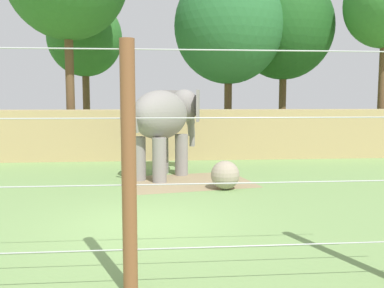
{
  "coord_description": "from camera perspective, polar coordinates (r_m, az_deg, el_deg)",
  "views": [
    {
      "loc": [
        0.23,
        -9.57,
        2.88
      ],
      "look_at": [
        1.43,
        4.27,
        1.4
      ],
      "focal_mm": 39.67,
      "sensor_mm": 36.0,
      "label": 1
    }
  ],
  "objects": [
    {
      "name": "cable_fence",
      "position": [
        6.19,
        -7.53,
        -3.38
      ],
      "size": [
        9.14,
        0.22,
        3.73
      ],
      "color": "brown",
      "rests_on": "ground"
    },
    {
      "name": "tree_behind_wall",
      "position": [
        27.35,
        12.27,
        14.99
      ],
      "size": [
        5.97,
        5.97,
        10.33
      ],
      "color": "brown",
      "rests_on": "ground"
    },
    {
      "name": "tree_left_of_centre",
      "position": [
        25.18,
        4.96,
        15.46
      ],
      "size": [
        6.22,
        6.22,
        10.27
      ],
      "color": "brown",
      "rests_on": "ground"
    },
    {
      "name": "enrichment_ball",
      "position": [
        13.6,
        4.48,
        -4.18
      ],
      "size": [
        0.92,
        0.92,
        0.92
      ],
      "primitive_type": "sphere",
      "color": "gray",
      "rests_on": "ground"
    },
    {
      "name": "dirt_patch",
      "position": [
        14.84,
        -0.27,
        -5.09
      ],
      "size": [
        4.64,
        3.82,
        0.01
      ],
      "primitive_type": "cube",
      "rotation": [
        0.0,
        0.0,
        0.19
      ],
      "color": "#937F5B",
      "rests_on": "ground"
    },
    {
      "name": "tree_right_of_centre",
      "position": [
        27.97,
        -14.22,
        13.66
      ],
      "size": [
        4.6,
        4.6,
        9.11
      ],
      "color": "brown",
      "rests_on": "ground"
    },
    {
      "name": "embankment_wall",
      "position": [
        20.61,
        -5.59,
        1.32
      ],
      "size": [
        36.0,
        1.8,
        2.36
      ],
      "primitive_type": "cube",
      "color": "tan",
      "rests_on": "ground"
    },
    {
      "name": "elephant",
      "position": [
        15.72,
        -3.6,
        3.44
      ],
      "size": [
        3.2,
        3.95,
        3.26
      ],
      "color": "gray",
      "rests_on": "ground"
    },
    {
      "name": "ground_plane",
      "position": [
        10.0,
        -6.2,
        -10.71
      ],
      "size": [
        120.0,
        120.0,
        0.0
      ],
      "primitive_type": "plane",
      "color": "#759956"
    }
  ]
}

